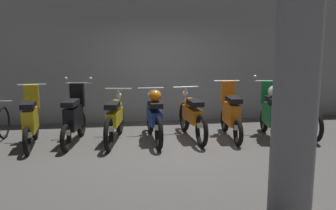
{
  "coord_description": "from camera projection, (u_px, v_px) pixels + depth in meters",
  "views": [
    {
      "loc": [
        -1.22,
        -7.41,
        2.22
      ],
      "look_at": [
        -0.13,
        0.42,
        0.75
      ],
      "focal_mm": 42.43,
      "sensor_mm": 36.0,
      "label": 1
    }
  ],
  "objects": [
    {
      "name": "support_pillar",
      "position": [
        296.0,
        94.0,
        4.56
      ],
      "size": [
        0.52,
        0.52,
        3.02
      ],
      "primitive_type": "cylinder",
      "color": "gray",
      "rests_on": "ground"
    },
    {
      "name": "ground_plane",
      "position": [
        177.0,
        146.0,
        7.78
      ],
      "size": [
        80.0,
        80.0,
        0.0
      ],
      "primitive_type": "plane",
      "color": "#565451"
    },
    {
      "name": "motorbike_slot_3",
      "position": [
        154.0,
        115.0,
        8.11
      ],
      "size": [
        0.56,
        1.95,
        1.08
      ],
      "color": "black",
      "rests_on": "ground"
    },
    {
      "name": "back_wall",
      "position": [
        162.0,
        60.0,
        9.88
      ],
      "size": [
        16.0,
        0.3,
        3.02
      ],
      "primitive_type": "cube",
      "color": "gray",
      "rests_on": "ground"
    },
    {
      "name": "motorbike_slot_5",
      "position": [
        231.0,
        114.0,
        8.31
      ],
      "size": [
        0.56,
        1.68,
        1.18
      ],
      "color": "black",
      "rests_on": "ground"
    },
    {
      "name": "motorbike_slot_6",
      "position": [
        271.0,
        112.0,
        8.26
      ],
      "size": [
        0.58,
        1.67,
        1.29
      ],
      "color": "black",
      "rests_on": "ground"
    },
    {
      "name": "motorbike_slot_4",
      "position": [
        192.0,
        115.0,
        8.3
      ],
      "size": [
        0.56,
        1.95,
        1.03
      ],
      "color": "black",
      "rests_on": "ground"
    },
    {
      "name": "motorbike_slot_7",
      "position": [
        301.0,
        112.0,
        8.65
      ],
      "size": [
        0.59,
        1.95,
        1.15
      ],
      "color": "black",
      "rests_on": "ground"
    },
    {
      "name": "motorbike_slot_1",
      "position": [
        74.0,
        117.0,
        7.92
      ],
      "size": [
        0.58,
        1.67,
        1.29
      ],
      "color": "black",
      "rests_on": "ground"
    },
    {
      "name": "motorbike_slot_2",
      "position": [
        115.0,
        118.0,
        8.04
      ],
      "size": [
        0.6,
        1.93,
        1.03
      ],
      "color": "black",
      "rests_on": "ground"
    },
    {
      "name": "motorbike_slot_0",
      "position": [
        31.0,
        120.0,
        7.72
      ],
      "size": [
        0.56,
        1.68,
        1.18
      ],
      "color": "black",
      "rests_on": "ground"
    }
  ]
}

